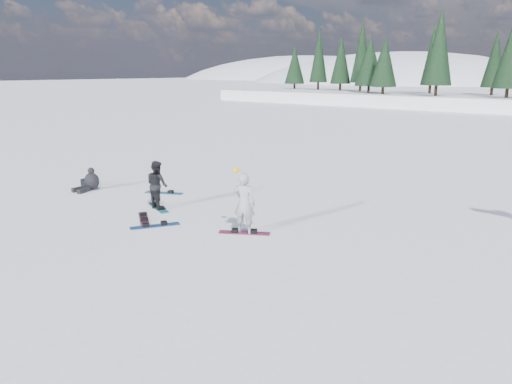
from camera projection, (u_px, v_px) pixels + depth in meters
ground at (202, 225)px, 15.37m from camera, size 420.00×420.00×0.00m
snowboarder_woman at (244, 203)px, 14.34m from camera, size 0.77×0.64×1.97m
snowboarder_man at (157, 185)px, 17.01m from camera, size 0.89×0.74×1.66m
seated_rider at (91, 181)px, 19.73m from camera, size 0.72×1.11×0.90m
gear_bag at (87, 183)px, 20.40m from camera, size 0.46×0.31×0.30m
snowboard_woman at (244, 233)px, 14.55m from camera, size 1.42×1.03×0.03m
snowboard_man at (158, 208)px, 17.20m from camera, size 1.50×0.80×0.03m
snowboard_loose_a at (155, 226)px, 15.20m from camera, size 0.98×1.44×0.03m
snowboard_loose_c at (164, 193)px, 19.26m from camera, size 1.47×0.91×0.03m
snowboard_loose_b at (144, 219)px, 15.94m from camera, size 1.39×1.08×0.03m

